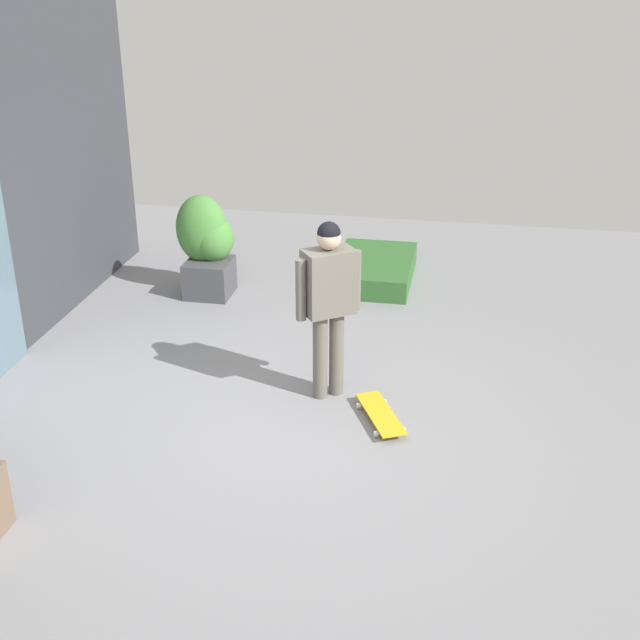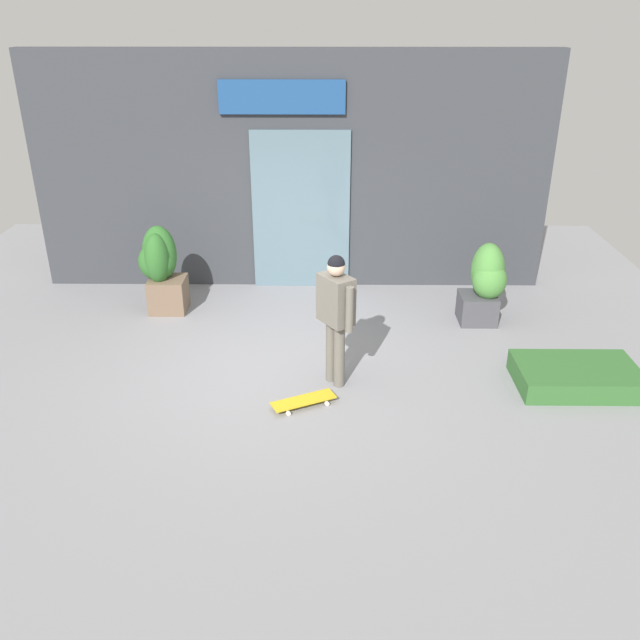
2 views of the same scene
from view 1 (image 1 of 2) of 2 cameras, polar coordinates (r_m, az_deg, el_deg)
The scene contains 5 objects.
ground_plane at distance 7.19m, azimuth -3.81°, elevation -7.22°, with size 12.00×12.00×0.00m, color gray.
skateboarder at distance 7.22m, azimuth 0.59°, elevation 1.83°, with size 0.46×0.51×1.63m.
skateboard at distance 7.25m, azimuth 4.10°, elevation -6.35°, with size 0.77×0.52×0.08m.
planter_box_right at distance 9.74m, azimuth -7.66°, elevation 5.15°, with size 0.62×0.66×1.15m.
hedge_ledge at distance 10.19m, azimuth 3.70°, elevation 3.44°, with size 1.43×0.90×0.26m, color #33662D.
Camera 1 is at (-5.92, -1.59, 3.76)m, focal length 47.39 mm.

